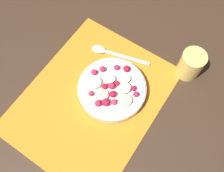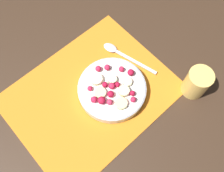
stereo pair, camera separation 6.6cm
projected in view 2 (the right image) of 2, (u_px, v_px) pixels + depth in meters
name	position (u px, v px, depth m)	size (l,w,h in m)	color
ground_plane	(91.00, 94.00, 0.69)	(3.00, 3.00, 0.00)	#382619
placemat	(91.00, 94.00, 0.69)	(0.44, 0.34, 0.01)	orange
fruit_bowl	(112.00, 89.00, 0.67)	(0.19, 0.19, 0.05)	silver
spoon	(119.00, 53.00, 0.74)	(0.06, 0.18, 0.01)	silver
drinking_glass	(197.00, 83.00, 0.66)	(0.07, 0.07, 0.09)	#F4CC66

